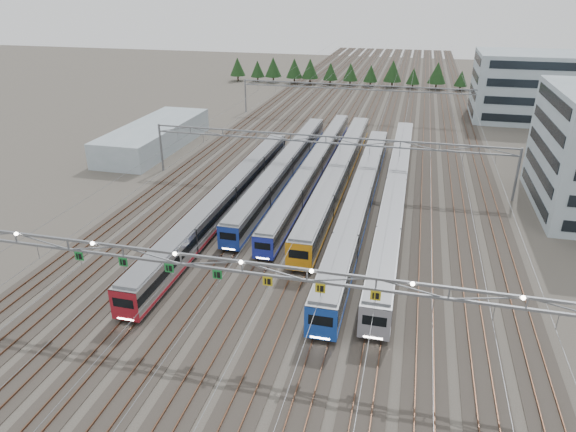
% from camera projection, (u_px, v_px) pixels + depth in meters
% --- Properties ---
extents(ground, '(400.00, 400.00, 0.00)m').
position_uv_depth(ground, '(245.00, 337.00, 46.23)').
color(ground, '#47423A').
rests_on(ground, ground).
extents(track_bed, '(54.00, 260.00, 5.42)m').
position_uv_depth(track_bed, '(366.00, 99.00, 133.97)').
color(track_bed, '#2D2823').
rests_on(track_bed, ground).
extents(train_a, '(2.84, 54.41, 3.69)m').
position_uv_depth(train_a, '(227.00, 198.00, 70.86)').
color(train_a, black).
rests_on(train_a, ground).
extents(train_b, '(2.71, 53.37, 3.53)m').
position_uv_depth(train_b, '(285.00, 167.00, 83.00)').
color(train_b, black).
rests_on(train_b, ground).
extents(train_c, '(2.54, 59.92, 3.29)m').
position_uv_depth(train_c, '(315.00, 166.00, 83.97)').
color(train_c, black).
rests_on(train_c, ground).
extents(train_d, '(2.98, 57.69, 3.88)m').
position_uv_depth(train_d, '(339.00, 171.00, 80.48)').
color(train_d, black).
rests_on(train_d, ground).
extents(train_e, '(2.95, 59.06, 3.85)m').
position_uv_depth(train_e, '(360.00, 199.00, 70.33)').
color(train_e, black).
rests_on(train_e, ground).
extents(train_f, '(2.88, 66.23, 3.75)m').
position_uv_depth(train_f, '(396.00, 190.00, 73.57)').
color(train_f, black).
rests_on(train_f, ground).
extents(gantry_near, '(56.36, 0.61, 8.08)m').
position_uv_depth(gantry_near, '(241.00, 270.00, 43.21)').
color(gantry_near, slate).
rests_on(gantry_near, ground).
extents(gantry_mid, '(56.36, 0.36, 8.00)m').
position_uv_depth(gantry_mid, '(326.00, 145.00, 78.94)').
color(gantry_mid, slate).
rests_on(gantry_mid, ground).
extents(gantry_far, '(56.36, 0.36, 8.00)m').
position_uv_depth(gantry_far, '(360.00, 91.00, 118.70)').
color(gantry_far, slate).
rests_on(gantry_far, ground).
extents(depot_bldg_north, '(22.00, 18.00, 15.08)m').
position_uv_depth(depot_bldg_north, '(524.00, 86.00, 117.81)').
color(depot_bldg_north, '#8FA3AA').
rests_on(depot_bldg_north, ground).
extents(west_shed, '(10.00, 30.00, 4.55)m').
position_uv_depth(west_shed, '(155.00, 136.00, 98.88)').
color(west_shed, '#8FA3AA').
rests_on(west_shed, ground).
extents(treeline, '(93.80, 5.60, 7.02)m').
position_uv_depth(treeline, '(373.00, 73.00, 157.00)').
color(treeline, '#332114').
rests_on(treeline, ground).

